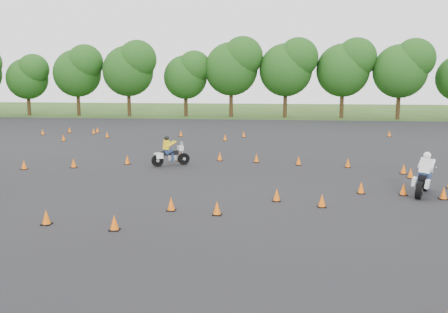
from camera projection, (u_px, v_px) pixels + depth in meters
name	position (u px, v px, depth m)	size (l,w,h in m)	color
ground	(211.00, 208.00, 17.33)	(140.00, 140.00, 0.00)	#2D5119
asphalt_pad	(229.00, 175.00, 23.21)	(62.00, 62.00, 0.00)	black
treeline	(280.00, 78.00, 50.15)	(87.14, 32.05, 9.91)	#1D4915
traffic_cones	(226.00, 172.00, 22.89)	(36.43, 33.04, 0.45)	#FA640A
rider_yellow	(171.00, 151.00, 25.61)	(2.02, 0.62, 1.56)	yellow
rider_white	(423.00, 173.00, 19.20)	(2.22, 0.68, 1.72)	white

